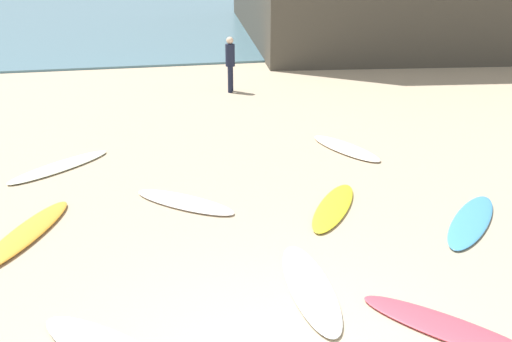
# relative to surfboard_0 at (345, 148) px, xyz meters

# --- Properties ---
(ocean_water) EXTENTS (120.00, 40.00, 0.08)m
(ocean_water) POSITION_rel_surfboard_0_xyz_m (-3.30, 30.57, 0.00)
(ocean_water) COLOR slate
(ocean_water) RESTS_ON ground_plane
(surfboard_0) EXTENTS (1.20, 2.12, 0.07)m
(surfboard_0) POSITION_rel_surfboard_0_xyz_m (0.00, 0.00, 0.00)
(surfboard_0) COLOR #F4E2C5
(surfboard_0) RESTS_ON ground_plane
(surfboard_3) EXTENTS (0.68, 2.09, 0.08)m
(surfboard_3) POSITION_rel_surfboard_0_xyz_m (-2.44, -4.91, 0.00)
(surfboard_3) COLOR white
(surfboard_3) RESTS_ON ground_plane
(surfboard_4) EXTENTS (1.52, 1.93, 0.07)m
(surfboard_4) POSITION_rel_surfboard_0_xyz_m (-1.32, -2.76, 0.00)
(surfboard_4) COLOR yellow
(surfboard_4) RESTS_ON ground_plane
(surfboard_5) EXTENTS (1.88, 1.90, 0.07)m
(surfboard_5) POSITION_rel_surfboard_0_xyz_m (0.56, -3.74, -0.00)
(surfboard_5) COLOR #4699D6
(surfboard_5) RESTS_ON ground_plane
(surfboard_6) EXTENTS (1.69, 1.87, 0.06)m
(surfboard_6) POSITION_rel_surfboard_0_xyz_m (-1.22, -6.04, -0.01)
(surfboard_6) COLOR #E04253
(surfboard_6) RESTS_ON ground_plane
(surfboard_7) EXTENTS (1.77, 1.69, 0.07)m
(surfboard_7) POSITION_rel_surfboard_0_xyz_m (-3.65, -2.00, -0.00)
(surfboard_7) COLOR white
(surfboard_7) RESTS_ON ground_plane
(surfboard_8) EXTENTS (2.03, 1.90, 0.07)m
(surfboard_8) POSITION_rel_surfboard_0_xyz_m (-5.80, 0.24, -0.00)
(surfboard_8) COLOR silver
(surfboard_8) RESTS_ON ground_plane
(surfboard_9) EXTENTS (1.35, 2.30, 0.09)m
(surfboard_9) POSITION_rel_surfboard_0_xyz_m (-6.04, -2.60, 0.01)
(surfboard_9) COLOR gold
(surfboard_9) RESTS_ON ground_plane
(beachgoer_near) EXTENTS (0.35, 0.35, 1.64)m
(beachgoer_near) POSITION_rel_surfboard_0_xyz_m (-1.33, 5.91, 0.87)
(beachgoer_near) COLOR #191E33
(beachgoer_near) RESTS_ON ground_plane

